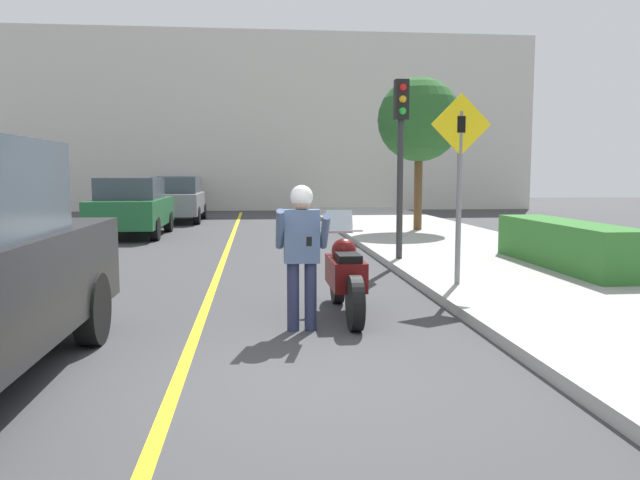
% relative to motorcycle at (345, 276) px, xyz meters
% --- Properties ---
extents(ground_plane, '(80.00, 80.00, 0.00)m').
position_rel_motorcycle_xyz_m(ground_plane, '(-1.21, -2.55, -0.51)').
color(ground_plane, '#38383A').
extents(sidewalk_curb, '(4.40, 44.00, 0.14)m').
position_rel_motorcycle_xyz_m(sidewalk_curb, '(3.59, 1.45, -0.44)').
color(sidewalk_curb, '#9E9E99').
rests_on(sidewalk_curb, ground).
extents(road_center_line, '(0.12, 36.00, 0.01)m').
position_rel_motorcycle_xyz_m(road_center_line, '(-1.81, 3.45, -0.50)').
color(road_center_line, yellow).
rests_on(road_center_line, ground).
extents(building_backdrop, '(28.00, 1.20, 8.63)m').
position_rel_motorcycle_xyz_m(building_backdrop, '(-1.21, 23.45, 3.81)').
color(building_backdrop, beige).
rests_on(building_backdrop, ground).
extents(motorcycle, '(0.62, 2.21, 1.31)m').
position_rel_motorcycle_xyz_m(motorcycle, '(0.00, 0.00, 0.00)').
color(motorcycle, black).
rests_on(motorcycle, ground).
extents(person_biker, '(0.59, 0.46, 1.67)m').
position_rel_motorcycle_xyz_m(person_biker, '(-0.60, -0.73, 0.51)').
color(person_biker, '#282D4C').
rests_on(person_biker, ground).
extents(crossing_sign, '(0.91, 0.08, 2.83)m').
position_rel_motorcycle_xyz_m(crossing_sign, '(1.90, 1.31, 1.33)').
color(crossing_sign, slate).
rests_on(crossing_sign, sidewalk_curb).
extents(traffic_light, '(0.26, 0.30, 3.44)m').
position_rel_motorcycle_xyz_m(traffic_light, '(1.67, 4.18, 2.03)').
color(traffic_light, '#2D2D30').
rests_on(traffic_light, sidewalk_curb).
extents(hedge_row, '(0.90, 4.00, 0.81)m').
position_rel_motorcycle_xyz_m(hedge_row, '(4.39, 2.84, 0.03)').
color(hedge_row, '#33702D').
rests_on(hedge_row, sidewalk_curb).
extents(street_tree, '(2.44, 2.44, 4.45)m').
position_rel_motorcycle_xyz_m(street_tree, '(3.66, 10.34, 2.84)').
color(street_tree, brown).
rests_on(street_tree, sidewalk_curb).
extents(parked_car_green, '(1.88, 4.20, 1.68)m').
position_rel_motorcycle_xyz_m(parked_car_green, '(-4.65, 10.56, 0.35)').
color(parked_car_green, black).
rests_on(parked_car_green, ground).
extents(parked_car_grey, '(1.88, 4.20, 1.68)m').
position_rel_motorcycle_xyz_m(parked_car_grey, '(-4.04, 15.93, 0.35)').
color(parked_car_grey, black).
rests_on(parked_car_grey, ground).
extents(parked_car_silver, '(1.88, 4.20, 1.68)m').
position_rel_motorcycle_xyz_m(parked_car_silver, '(-4.73, 22.09, 0.35)').
color(parked_car_silver, black).
rests_on(parked_car_silver, ground).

